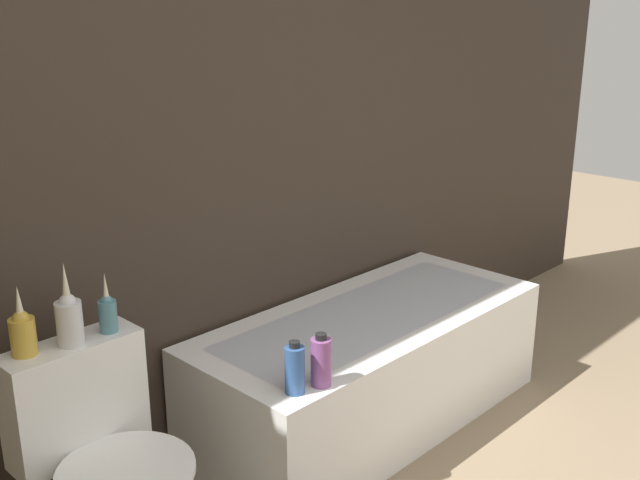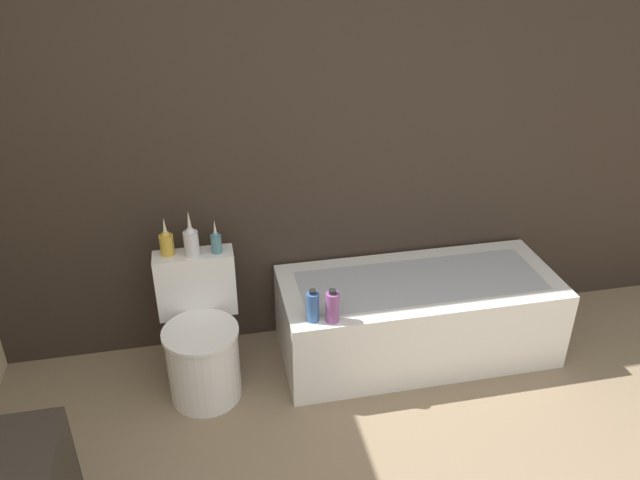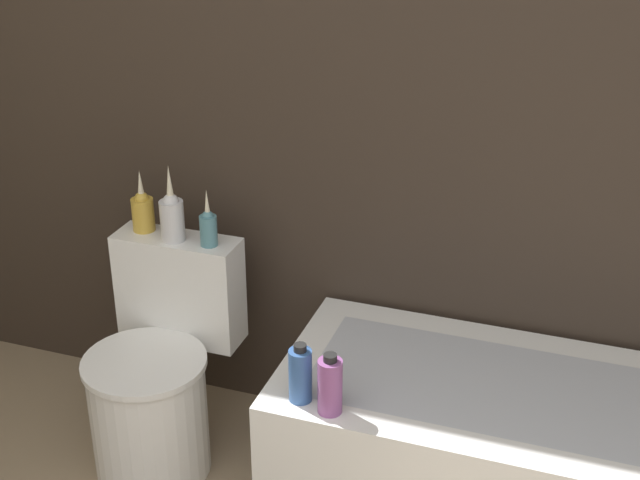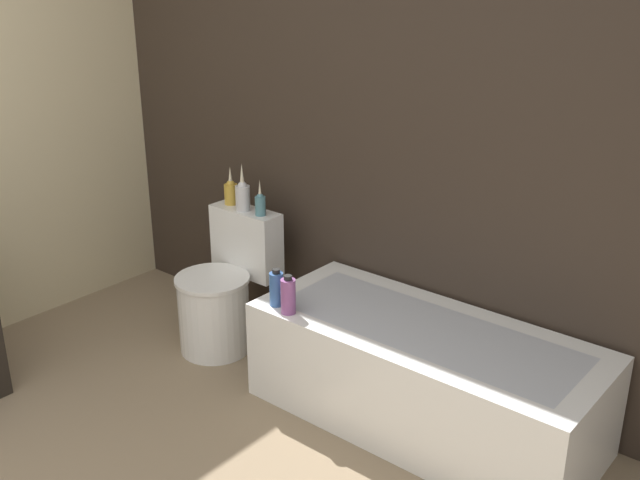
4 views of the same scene
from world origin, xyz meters
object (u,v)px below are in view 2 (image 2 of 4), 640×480
Objects in this scene: toilet at (201,341)px; shampoo_bottle_short at (332,307)px; shampoo_bottle_tall at (313,306)px; vase_silver at (191,240)px; vase_gold at (166,242)px; bathtub at (417,315)px; vase_bronze at (216,241)px.

shampoo_bottle_short is at bearing -17.33° from toilet.
vase_silver is at bearing 147.73° from shampoo_bottle_tall.
toilet is 0.56m from vase_gold.
bathtub is at bearing -6.23° from vase_gold.
vase_gold reaches higher than toilet.
bathtub is 1.36m from vase_silver.
toilet is 3.96× the size of shampoo_bottle_short.
vase_silver is (0.13, -0.03, 0.01)m from vase_gold.
toilet reaches higher than shampoo_bottle_short.
shampoo_bottle_short reaches higher than shampoo_bottle_tall.
toilet is 0.54m from vase_bronze.
bathtub is 6.13× the size of vase_silver.
toilet is at bearing 162.26° from shampoo_bottle_tall.
vase_silver is 1.41× the size of shampoo_bottle_tall.
toilet is at bearing 162.67° from shampoo_bottle_short.
vase_gold is 1.16× the size of shampoo_bottle_tall.
vase_bronze is at bearing 174.03° from bathtub.
shampoo_bottle_tall is (0.57, -0.18, 0.26)m from toilet.
vase_silver reaches higher than shampoo_bottle_short.
bathtub is 1.47m from vase_gold.
shampoo_bottle_short is at bearing -30.06° from vase_silver.
vase_silver reaches higher than shampoo_bottle_tall.
vase_silver is (0.00, 0.18, 0.51)m from toilet.
vase_gold reaches higher than bathtub.
bathtub is 8.49× the size of shampoo_bottle_short.
vase_bronze is (0.13, 0.00, -0.02)m from vase_silver.
vase_gold is 0.25m from vase_bronze.
shampoo_bottle_tall is at bearing -39.21° from vase_bronze.
vase_silver reaches higher than vase_gold.
shampoo_bottle_tall is at bearing 165.14° from shampoo_bottle_short.
toilet is at bearing -177.06° from bathtub.
bathtub is 1.24m from vase_bronze.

